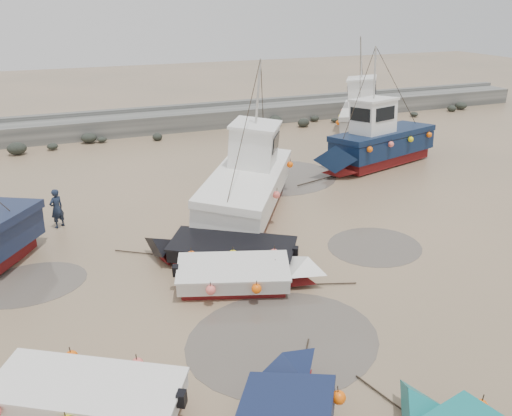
# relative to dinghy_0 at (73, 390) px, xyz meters

# --- Properties ---
(ground) EXTENTS (120.00, 120.00, 0.00)m
(ground) POSITION_rel_dinghy_0_xyz_m (7.11, 2.55, -0.54)
(ground) COLOR #9B7C5B
(ground) RESTS_ON ground
(seawall) EXTENTS (60.00, 4.92, 1.50)m
(seawall) POSITION_rel_dinghy_0_xyz_m (7.16, 24.54, 0.09)
(seawall) COLOR slate
(seawall) RESTS_ON ground
(puddle_a) EXTENTS (5.29, 5.29, 0.01)m
(puddle_a) POSITION_rel_dinghy_0_xyz_m (5.29, 0.54, -0.54)
(puddle_a) COLOR #524A42
(puddle_a) RESTS_ON ground
(puddle_b) EXTENTS (3.52, 3.52, 0.01)m
(puddle_b) POSITION_rel_dinghy_0_xyz_m (10.69, 4.28, -0.54)
(puddle_b) COLOR #524A42
(puddle_b) RESTS_ON ground
(puddle_c) EXTENTS (3.53, 3.53, 0.01)m
(puddle_c) POSITION_rel_dinghy_0_xyz_m (-1.08, 6.09, -0.54)
(puddle_c) COLOR #524A42
(puddle_c) RESTS_ON ground
(puddle_d) EXTENTS (6.02, 6.02, 0.01)m
(puddle_d) POSITION_rel_dinghy_0_xyz_m (10.54, 12.70, -0.54)
(puddle_d) COLOR #524A42
(puddle_d) RESTS_ON ground
(dinghy_0) EXTENTS (5.93, 3.96, 1.43)m
(dinghy_0) POSITION_rel_dinghy_0_xyz_m (0.00, 0.00, 0.00)
(dinghy_0) COLOR maroon
(dinghy_0) RESTS_ON ground
(dinghy_4) EXTENTS (5.89, 4.29, 1.43)m
(dinghy_4) POSITION_rel_dinghy_0_xyz_m (5.09, 5.16, -0.00)
(dinghy_4) COLOR maroon
(dinghy_4) RESTS_ON ground
(dinghy_5) EXTENTS (5.62, 2.93, 1.43)m
(dinghy_5) POSITION_rel_dinghy_0_xyz_m (5.27, 3.38, 0.01)
(dinghy_5) COLOR maroon
(dinghy_5) RESTS_ON ground
(cabin_boat_1) EXTENTS (6.93, 9.75, 6.22)m
(cabin_boat_1) POSITION_rel_dinghy_0_xyz_m (7.68, 9.51, 0.78)
(cabin_boat_1) COLOR maroon
(cabin_boat_1) RESTS_ON ground
(cabin_boat_2) EXTENTS (9.27, 4.11, 6.22)m
(cabin_boat_2) POSITION_rel_dinghy_0_xyz_m (16.17, 12.48, 0.83)
(cabin_boat_2) COLOR maroon
(cabin_boat_2) RESTS_ON ground
(cabin_boat_3) EXTENTS (6.29, 8.15, 6.22)m
(cabin_boat_3) POSITION_rel_dinghy_0_xyz_m (19.66, 19.04, 0.84)
(cabin_boat_3) COLOR maroon
(cabin_boat_3) RESTS_ON ground
(person) EXTENTS (0.70, 0.66, 1.60)m
(person) POSITION_rel_dinghy_0_xyz_m (-0.07, 10.34, -0.54)
(person) COLOR #182135
(person) RESTS_ON ground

